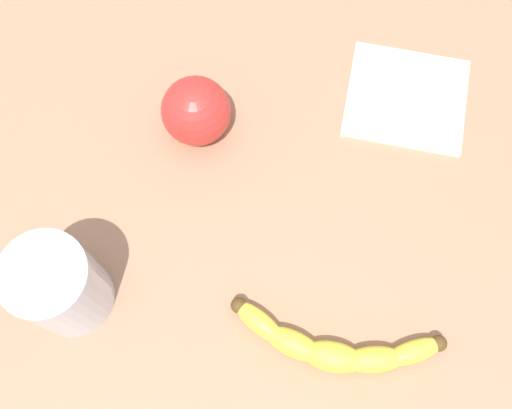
% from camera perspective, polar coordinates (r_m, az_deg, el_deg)
% --- Properties ---
extents(wooden_tabletop, '(1.20, 1.20, 0.03)m').
position_cam_1_polar(wooden_tabletop, '(0.73, -2.38, -2.86)').
color(wooden_tabletop, '#A67355').
rests_on(wooden_tabletop, ground).
extents(banana, '(0.24, 0.07, 0.03)m').
position_cam_1_polar(banana, '(0.68, 7.31, -13.09)').
color(banana, yellow).
rests_on(banana, wooden_tabletop).
extents(smoothie_glass, '(0.09, 0.09, 0.12)m').
position_cam_1_polar(smoothie_glass, '(0.67, -17.81, -7.28)').
color(smoothie_glass, silver).
rests_on(smoothie_glass, wooden_tabletop).
extents(apple_fruit, '(0.08, 0.08, 0.08)m').
position_cam_1_polar(apple_fruit, '(0.74, -5.61, 8.65)').
color(apple_fruit, red).
rests_on(apple_fruit, wooden_tabletop).
extents(folded_napkin, '(0.15, 0.14, 0.01)m').
position_cam_1_polar(folded_napkin, '(0.81, 13.82, 9.62)').
color(folded_napkin, white).
rests_on(folded_napkin, wooden_tabletop).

